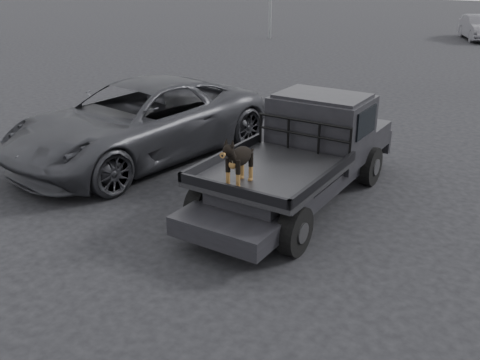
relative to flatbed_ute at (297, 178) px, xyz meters
The scene contains 7 objects.
ground 1.67m from the flatbed_ute, 119.39° to the right, with size 120.00×120.00×0.00m, color black.
flatbed_ute is the anchor object (origin of this frame).
ute_cab 1.31m from the flatbed_ute, 90.00° to the left, with size 1.72×1.30×0.88m, color black, non-canonical shape.
headache_rack 0.76m from the flatbed_ute, 90.00° to the left, with size 1.80×0.08×0.55m, color black, non-canonical shape.
dog 1.88m from the flatbed_ute, 94.91° to the right, with size 0.32×0.60×0.74m, color black, non-canonical shape.
parked_suv 4.00m from the flatbed_ute, behind, with size 2.79×6.05×1.68m, color #313237.
distant_car_a 24.84m from the flatbed_ute, 92.91° to the left, with size 1.41×4.03×1.33m, color #55545A.
Camera 1 is at (4.69, -6.65, 4.07)m, focal length 40.00 mm.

